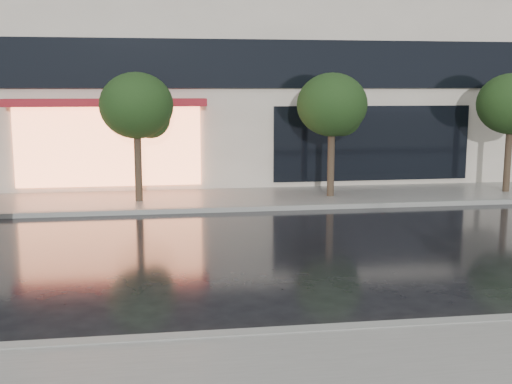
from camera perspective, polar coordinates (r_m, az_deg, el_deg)
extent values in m
plane|color=black|center=(10.46, 4.89, -10.60)|extent=(120.00, 120.00, 0.00)
cube|color=slate|center=(20.24, -1.80, -0.60)|extent=(60.00, 3.50, 0.12)
cube|color=gray|center=(9.53, 6.31, -12.22)|extent=(60.00, 0.25, 0.14)
cube|color=gray|center=(18.53, -1.17, -1.49)|extent=(60.00, 0.25, 0.14)
cube|color=black|center=(21.63, -2.39, 11.32)|extent=(28.00, 0.12, 1.60)
cube|color=#FF8C59|center=(21.63, -12.95, 3.93)|extent=(6.00, 0.10, 2.60)
cube|color=maroon|center=(21.22, -13.17, 7.75)|extent=(6.40, 0.70, 0.25)
cube|color=black|center=(22.79, 10.29, 4.28)|extent=(7.00, 0.10, 2.60)
cylinder|color=#33261C|center=(19.72, -10.42, 2.04)|extent=(0.22, 0.22, 2.20)
ellipsoid|color=black|center=(19.57, -10.59, 7.57)|extent=(2.20, 2.20, 1.98)
sphere|color=black|center=(19.78, -9.37, 6.46)|extent=(1.20, 1.20, 1.20)
cylinder|color=#33261C|center=(20.41, 6.67, 2.38)|extent=(0.22, 0.22, 2.20)
ellipsoid|color=black|center=(20.27, 6.77, 7.72)|extent=(2.20, 2.20, 1.98)
sphere|color=black|center=(20.58, 7.69, 6.61)|extent=(1.20, 1.20, 1.20)
cylinder|color=#33261C|center=(22.72, 21.45, 2.50)|extent=(0.22, 0.22, 2.20)
ellipsoid|color=black|center=(22.60, 21.74, 7.29)|extent=(2.20, 2.20, 1.98)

